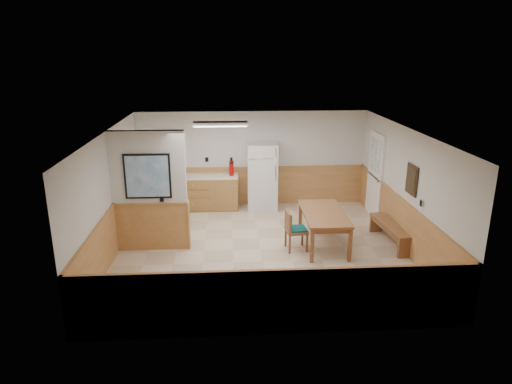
{
  "coord_description": "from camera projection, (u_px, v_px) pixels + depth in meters",
  "views": [
    {
      "loc": [
        -0.65,
        -8.75,
        3.99
      ],
      "look_at": [
        -0.07,
        0.4,
        1.14
      ],
      "focal_mm": 32.0,
      "sensor_mm": 36.0,
      "label": 1
    }
  ],
  "objects": [
    {
      "name": "soap_bottle",
      "position": [
        169.0,
        172.0,
        11.64
      ],
      "size": [
        0.1,
        0.1,
        0.23
      ],
      "primitive_type": "cylinder",
      "rotation": [
        0.0,
        0.0,
        -0.42
      ],
      "color": "green",
      "rests_on": "kitchen_counter"
    },
    {
      "name": "right_wall",
      "position": [
        406.0,
        190.0,
        9.37
      ],
      "size": [
        0.02,
        6.0,
        2.5
      ],
      "primitive_type": "cube",
      "color": "silver",
      "rests_on": "ground"
    },
    {
      "name": "wainscot_left",
      "position": [
        114.0,
        231.0,
        9.23
      ],
      "size": [
        0.04,
        6.0,
        1.0
      ],
      "primitive_type": "cube",
      "color": "tan",
      "rests_on": "ground"
    },
    {
      "name": "ceiling",
      "position": [
        261.0,
        131.0,
        8.82
      ],
      "size": [
        6.0,
        6.0,
        0.02
      ],
      "primitive_type": "cube",
      "color": "silver",
      "rests_on": "back_wall"
    },
    {
      "name": "fire_extinguisher",
      "position": [
        231.0,
        168.0,
        11.71
      ],
      "size": [
        0.14,
        0.14,
        0.48
      ],
      "rotation": [
        0.0,
        0.0,
        -0.16
      ],
      "color": "#A90A09",
      "rests_on": "kitchen_counter"
    },
    {
      "name": "fluorescent_fixture",
      "position": [
        220.0,
        124.0,
        10.02
      ],
      "size": [
        1.2,
        0.3,
        0.09
      ],
      "color": "white",
      "rests_on": "ceiling"
    },
    {
      "name": "ground",
      "position": [
        261.0,
        249.0,
        9.56
      ],
      "size": [
        6.0,
        6.0,
        0.0
      ],
      "primitive_type": "plane",
      "color": "beige",
      "rests_on": "ground"
    },
    {
      "name": "dining_table",
      "position": [
        324.0,
        216.0,
        9.57
      ],
      "size": [
        0.89,
        1.74,
        0.75
      ],
      "rotation": [
        0.0,
        0.0,
        -0.01
      ],
      "color": "#975D37",
      "rests_on": "ground"
    },
    {
      "name": "refrigerator",
      "position": [
        262.0,
        176.0,
        11.82
      ],
      "size": [
        0.79,
        0.74,
        1.73
      ],
      "rotation": [
        0.0,
        0.0,
        -0.04
      ],
      "color": "silver",
      "rests_on": "ground"
    },
    {
      "name": "kitchen_counter",
      "position": [
        207.0,
        192.0,
        11.91
      ],
      "size": [
        2.2,
        0.61,
        1.0
      ],
      "color": "#A77D3B",
      "rests_on": "ground"
    },
    {
      "name": "back_wall",
      "position": [
        252.0,
        159.0,
        12.05
      ],
      "size": [
        6.0,
        0.02,
        2.5
      ],
      "primitive_type": "cube",
      "color": "silver",
      "rests_on": "ground"
    },
    {
      "name": "kitchen_window",
      "position": [
        172.0,
        149.0,
        11.81
      ],
      "size": [
        0.8,
        0.04,
        1.0
      ],
      "color": "white",
      "rests_on": "back_wall"
    },
    {
      "name": "wainscot_right",
      "position": [
        402.0,
        224.0,
        9.59
      ],
      "size": [
        0.04,
        6.0,
        1.0
      ],
      "primitive_type": "cube",
      "color": "tan",
      "rests_on": "ground"
    },
    {
      "name": "left_wall",
      "position": [
        110.0,
        195.0,
        9.01
      ],
      "size": [
        0.02,
        6.0,
        2.5
      ],
      "primitive_type": "cube",
      "color": "silver",
      "rests_on": "ground"
    },
    {
      "name": "dining_bench",
      "position": [
        391.0,
        229.0,
        9.74
      ],
      "size": [
        0.47,
        1.53,
        0.45
      ],
      "rotation": [
        0.0,
        0.0,
        0.1
      ],
      "color": "#975D37",
      "rests_on": "ground"
    },
    {
      "name": "wall_painting",
      "position": [
        412.0,
        180.0,
        8.99
      ],
      "size": [
        0.04,
        0.5,
        0.6
      ],
      "color": "#362615",
      "rests_on": "right_wall"
    },
    {
      "name": "exterior_door",
      "position": [
        375.0,
        175.0,
        11.24
      ],
      "size": [
        0.07,
        1.02,
        2.15
      ],
      "color": "white",
      "rests_on": "ground"
    },
    {
      "name": "wainscot_back",
      "position": [
        252.0,
        186.0,
        12.25
      ],
      "size": [
        6.0,
        0.04,
        1.0
      ],
      "primitive_type": "cube",
      "color": "tan",
      "rests_on": "ground"
    },
    {
      "name": "dining_chair",
      "position": [
        292.0,
        227.0,
        9.41
      ],
      "size": [
        0.62,
        0.47,
        0.85
      ],
      "rotation": [
        0.0,
        0.0,
        0.1
      ],
      "color": "#975D37",
      "rests_on": "ground"
    },
    {
      "name": "partition_wall",
      "position": [
        149.0,
        193.0,
        9.24
      ],
      "size": [
        1.5,
        0.2,
        2.5
      ],
      "color": "silver",
      "rests_on": "ground"
    }
  ]
}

